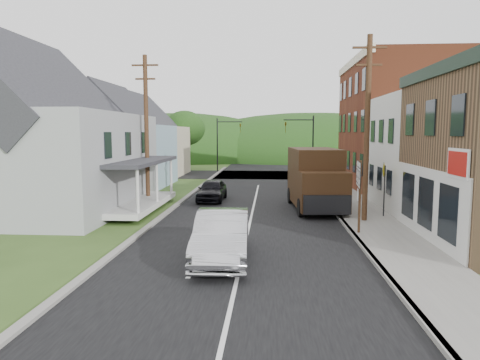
% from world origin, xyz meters
% --- Properties ---
extents(ground, '(120.00, 120.00, 0.00)m').
position_xyz_m(ground, '(0.00, 0.00, 0.00)').
color(ground, '#2D4719').
rests_on(ground, ground).
extents(road, '(9.00, 90.00, 0.02)m').
position_xyz_m(road, '(0.00, 10.00, 0.00)').
color(road, black).
rests_on(road, ground).
extents(cross_road, '(60.00, 9.00, 0.02)m').
position_xyz_m(cross_road, '(0.00, 27.00, 0.00)').
color(cross_road, black).
rests_on(cross_road, ground).
extents(sidewalk_right, '(2.80, 55.00, 0.15)m').
position_xyz_m(sidewalk_right, '(5.90, 8.00, 0.07)').
color(sidewalk_right, slate).
rests_on(sidewalk_right, ground).
extents(curb_right, '(0.20, 55.00, 0.15)m').
position_xyz_m(curb_right, '(4.55, 8.00, 0.07)').
color(curb_right, slate).
rests_on(curb_right, ground).
extents(curb_left, '(0.30, 55.00, 0.12)m').
position_xyz_m(curb_left, '(-4.65, 8.00, 0.06)').
color(curb_left, slate).
rests_on(curb_left, ground).
extents(storefront_white, '(8.00, 7.00, 6.50)m').
position_xyz_m(storefront_white, '(11.30, 7.50, 3.25)').
color(storefront_white, silver).
rests_on(storefront_white, ground).
extents(storefront_red, '(8.00, 12.00, 10.00)m').
position_xyz_m(storefront_red, '(11.30, 17.00, 5.00)').
color(storefront_red, brown).
rests_on(storefront_red, ground).
extents(house_gray, '(10.20, 12.24, 8.35)m').
position_xyz_m(house_gray, '(-12.00, 6.00, 4.23)').
color(house_gray, gray).
rests_on(house_gray, ground).
extents(house_blue, '(7.14, 8.16, 7.28)m').
position_xyz_m(house_blue, '(-11.00, 17.00, 3.69)').
color(house_blue, '#829FB1').
rests_on(house_blue, ground).
extents(house_cream, '(7.14, 8.16, 7.28)m').
position_xyz_m(house_cream, '(-11.50, 26.00, 3.69)').
color(house_cream, '#BDAE92').
rests_on(house_cream, ground).
extents(utility_pole_right, '(1.60, 0.26, 9.00)m').
position_xyz_m(utility_pole_right, '(5.60, 3.50, 4.66)').
color(utility_pole_right, '#472D19').
rests_on(utility_pole_right, ground).
extents(utility_pole_left, '(1.60, 0.26, 9.00)m').
position_xyz_m(utility_pole_left, '(-6.50, 8.00, 4.66)').
color(utility_pole_left, '#472D19').
rests_on(utility_pole_left, ground).
extents(traffic_signal_right, '(2.87, 0.20, 6.00)m').
position_xyz_m(traffic_signal_right, '(4.30, 23.50, 3.76)').
color(traffic_signal_right, black).
rests_on(traffic_signal_right, ground).
extents(traffic_signal_left, '(2.87, 0.20, 6.00)m').
position_xyz_m(traffic_signal_left, '(-4.30, 30.50, 3.76)').
color(traffic_signal_left, black).
rests_on(traffic_signal_left, ground).
extents(tree_left_b, '(4.80, 4.80, 6.94)m').
position_xyz_m(tree_left_b, '(-17.00, 12.00, 4.88)').
color(tree_left_b, '#382616').
rests_on(tree_left_b, ground).
extents(tree_left_c, '(5.80, 5.80, 8.41)m').
position_xyz_m(tree_left_c, '(-19.00, 20.00, 5.94)').
color(tree_left_c, '#382616').
rests_on(tree_left_c, ground).
extents(tree_left_d, '(4.80, 4.80, 6.94)m').
position_xyz_m(tree_left_d, '(-9.00, 32.00, 4.88)').
color(tree_left_d, '#382616').
rests_on(tree_left_d, ground).
extents(forested_ridge, '(90.00, 30.00, 16.00)m').
position_xyz_m(forested_ridge, '(0.00, 55.00, 0.00)').
color(forested_ridge, '#173510').
rests_on(forested_ridge, ground).
extents(silver_sedan, '(2.01, 5.20, 1.69)m').
position_xyz_m(silver_sedan, '(-0.67, -3.10, 0.84)').
color(silver_sedan, '#B5B5BA').
rests_on(silver_sedan, ground).
extents(dark_sedan, '(1.72, 4.09, 1.38)m').
position_xyz_m(dark_sedan, '(-2.78, 9.76, 0.69)').
color(dark_sedan, black).
rests_on(dark_sedan, ground).
extents(delivery_van, '(3.01, 6.43, 3.50)m').
position_xyz_m(delivery_van, '(3.59, 7.04, 1.77)').
color(delivery_van, black).
rests_on(delivery_van, ground).
extents(route_sign_cluster, '(0.28, 1.77, 3.11)m').
position_xyz_m(route_sign_cluster, '(4.76, 0.84, 2.17)').
color(route_sign_cluster, '#472D19').
rests_on(route_sign_cluster, sidewalk_right).
extents(warning_sign, '(0.31, 0.71, 2.78)m').
position_xyz_m(warning_sign, '(6.77, 4.57, 1.92)').
color(warning_sign, black).
rests_on(warning_sign, sidewalk_right).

